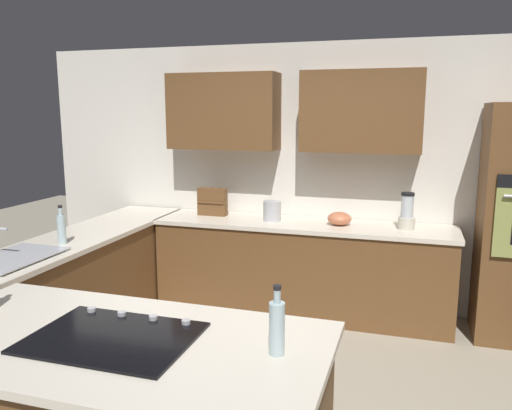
# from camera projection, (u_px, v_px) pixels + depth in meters

# --- Properties ---
(ground_plane) EXTENTS (14.00, 14.00, 0.00)m
(ground_plane) POSITION_uv_depth(u_px,v_px,m) (261.00, 409.00, 3.41)
(ground_plane) COLOR #9E937F
(wall_back) EXTENTS (6.00, 0.44, 2.60)m
(wall_back) POSITION_uv_depth(u_px,v_px,m) (313.00, 160.00, 5.08)
(wall_back) COLOR white
(wall_back) RESTS_ON ground
(lower_cabinets_back) EXTENTS (2.80, 0.60, 0.86)m
(lower_cabinets_back) POSITION_uv_depth(u_px,v_px,m) (302.00, 270.00, 4.98)
(lower_cabinets_back) COLOR brown
(lower_cabinets_back) RESTS_ON ground
(countertop_back) EXTENTS (2.84, 0.64, 0.04)m
(countertop_back) POSITION_uv_depth(u_px,v_px,m) (302.00, 225.00, 4.90)
(countertop_back) COLOR silver
(countertop_back) RESTS_ON lower_cabinets_back
(lower_cabinets_side) EXTENTS (0.60, 2.90, 0.86)m
(lower_cabinets_side) POSITION_uv_depth(u_px,v_px,m) (75.00, 292.00, 4.38)
(lower_cabinets_side) COLOR brown
(lower_cabinets_side) RESTS_ON ground
(countertop_side) EXTENTS (0.64, 2.94, 0.04)m
(countertop_side) POSITION_uv_depth(u_px,v_px,m) (71.00, 241.00, 4.29)
(countertop_side) COLOR silver
(countertop_side) RESTS_ON lower_cabinets_side
(island_top) EXTENTS (2.03, 1.04, 0.04)m
(island_top) POSITION_uv_depth(u_px,v_px,m) (113.00, 343.00, 2.40)
(island_top) COLOR silver
(island_top) RESTS_ON island_base
(sink_unit) EXTENTS (0.46, 0.70, 0.23)m
(sink_unit) POSITION_uv_depth(u_px,v_px,m) (12.00, 257.00, 3.68)
(sink_unit) COLOR #515456
(sink_unit) RESTS_ON countertop_side
(cooktop) EXTENTS (0.76, 0.56, 0.03)m
(cooktop) POSITION_uv_depth(u_px,v_px,m) (113.00, 337.00, 2.40)
(cooktop) COLOR black
(cooktop) RESTS_ON island_top
(blender) EXTENTS (0.15, 0.15, 0.33)m
(blender) POSITION_uv_depth(u_px,v_px,m) (407.00, 214.00, 4.60)
(blender) COLOR beige
(blender) RESTS_ON countertop_back
(mixing_bowl) EXTENTS (0.22, 0.22, 0.12)m
(mixing_bowl) POSITION_uv_depth(u_px,v_px,m) (339.00, 218.00, 4.78)
(mixing_bowl) COLOR #CC724C
(mixing_bowl) RESTS_ON countertop_back
(spice_rack) EXTENTS (0.29, 0.11, 0.28)m
(spice_rack) POSITION_uv_depth(u_px,v_px,m) (212.00, 202.00, 5.22)
(spice_rack) COLOR brown
(spice_rack) RESTS_ON countertop_back
(kettle) EXTENTS (0.18, 0.18, 0.19)m
(kettle) POSITION_uv_depth(u_px,v_px,m) (272.00, 211.00, 4.97)
(kettle) COLOR #B7BABF
(kettle) RESTS_ON countertop_back
(dish_soap_bottle) EXTENTS (0.07, 0.07, 0.31)m
(dish_soap_bottle) POSITION_uv_depth(u_px,v_px,m) (61.00, 228.00, 4.09)
(dish_soap_bottle) COLOR silver
(dish_soap_bottle) RESTS_ON countertop_side
(second_bottle) EXTENTS (0.07, 0.07, 0.32)m
(second_bottle) POSITION_uv_depth(u_px,v_px,m) (277.00, 326.00, 2.23)
(second_bottle) COLOR silver
(second_bottle) RESTS_ON island_top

